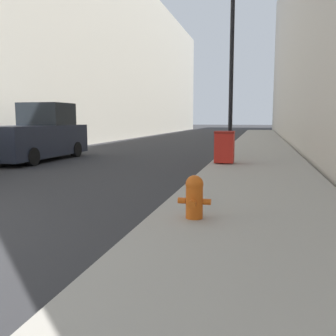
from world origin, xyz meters
name	(u,v)px	position (x,y,z in m)	size (l,w,h in m)	color
sidewalk_right	(260,147)	(5.62, 18.00, 0.08)	(3.24, 60.00, 0.15)	#9E998E
building_left_glass	(60,56)	(-10.82, 26.00, 6.84)	(12.00, 60.00, 13.67)	beige
fire_hydrant	(194,196)	(4.70, 2.26, 0.49)	(0.49, 0.38, 0.65)	#D15614
trash_bin	(224,147)	(4.48, 9.40, 0.70)	(0.64, 0.70, 1.07)	red
lamppost	(232,40)	(4.48, 11.63, 4.57)	(0.51, 0.51, 6.87)	black
pickup_truck	(37,136)	(-2.94, 10.03, 0.94)	(2.03, 5.16, 2.26)	#232838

